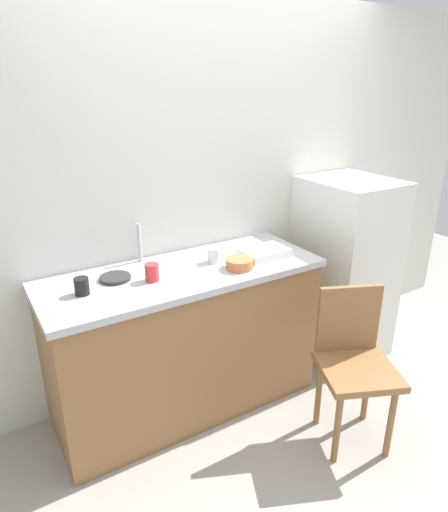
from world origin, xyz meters
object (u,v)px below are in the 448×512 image
(refrigerator, at_px, (344,268))
(terracotta_bowl, at_px, (239,264))
(chair, at_px, (354,359))
(hotplate, at_px, (115,278))
(dish_tray, at_px, (264,253))
(cup_white, at_px, (214,255))
(cup_black, at_px, (82,286))
(cup_red, at_px, (152,272))

(refrigerator, distance_m, terracotta_bowl, 1.07)
(terracotta_bowl, bearing_deg, chair, -55.62)
(hotplate, bearing_deg, dish_tray, -9.35)
(refrigerator, relative_size, cup_white, 15.02)
(hotplate, xyz_separation_m, cup_black, (-0.20, -0.09, 0.03))
(dish_tray, bearing_deg, terracotta_bowl, -162.04)
(dish_tray, bearing_deg, cup_red, 177.69)
(terracotta_bowl, bearing_deg, hotplate, 161.47)
(dish_tray, bearing_deg, chair, -76.17)
(terracotta_bowl, relative_size, cup_white, 1.82)
(dish_tray, height_order, cup_white, cup_white)
(refrigerator, height_order, terracotta_bowl, refrigerator)
(refrigerator, xyz_separation_m, chair, (-0.62, -0.71, -0.16))
(terracotta_bowl, relative_size, hotplate, 0.93)
(terracotta_bowl, bearing_deg, cup_red, 168.13)
(refrigerator, height_order, chair, refrigerator)
(chair, bearing_deg, cup_black, 174.44)
(hotplate, distance_m, cup_black, 0.22)
(refrigerator, distance_m, cup_red, 1.55)
(cup_white, distance_m, cup_red, 0.42)
(refrigerator, relative_size, terracotta_bowl, 8.27)
(terracotta_bowl, height_order, cup_white, cup_white)
(cup_white, height_order, cup_red, cup_red)
(hotplate, bearing_deg, terracotta_bowl, -18.53)
(terracotta_bowl, height_order, cup_red, cup_red)
(refrigerator, bearing_deg, cup_black, -179.83)
(cup_black, relative_size, cup_red, 0.92)
(chair, distance_m, cup_white, 0.99)
(cup_black, bearing_deg, dish_tray, -3.10)
(refrigerator, relative_size, cup_red, 13.49)
(chair, distance_m, cup_red, 1.22)
(hotplate, xyz_separation_m, cup_red, (0.17, -0.12, 0.04))
(chair, xyz_separation_m, cup_white, (-0.47, 0.73, 0.47))
(refrigerator, xyz_separation_m, dish_tray, (-0.78, -0.07, 0.30))
(cup_red, bearing_deg, dish_tray, -2.31)
(refrigerator, relative_size, hotplate, 7.72)
(refrigerator, xyz_separation_m, cup_black, (-1.88, -0.01, 0.32))
(terracotta_bowl, xyz_separation_m, hotplate, (-0.67, 0.22, -0.02))
(chair, xyz_separation_m, cup_red, (-0.89, 0.68, 0.48))
(cup_red, bearing_deg, hotplate, 144.77)
(chair, height_order, hotplate, hotplate)
(chair, distance_m, cup_black, 1.52)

